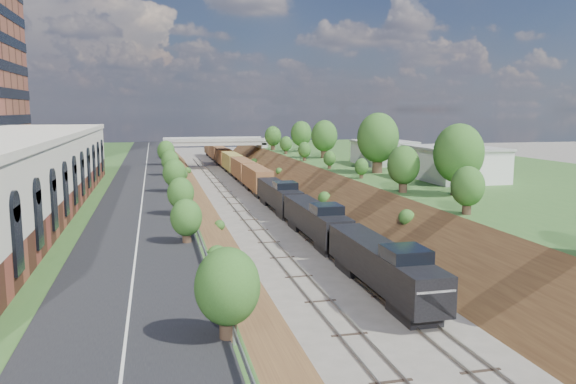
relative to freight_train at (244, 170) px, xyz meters
name	(u,v)px	position (x,y,z in m)	size (l,w,h in m)	color
platform_right	(483,188)	(30.40, -34.24, -0.02)	(44.00, 180.00, 5.00)	#366027
embankment_left	(181,218)	(-13.60, -34.24, -2.52)	(7.07, 180.00, 7.07)	brown
embankment_right	(342,211)	(8.40, -34.24, -2.52)	(7.07, 180.00, 7.07)	brown
rail_left_track	(245,215)	(-5.20, -34.24, -2.43)	(1.58, 180.00, 0.18)	gray
rail_right_track	(283,213)	(0.00, -34.24, -2.43)	(1.58, 180.00, 0.18)	gray
road	(144,181)	(-18.10, -34.24, 2.53)	(8.00, 180.00, 0.10)	black
guardrail	(177,176)	(-14.00, -34.44, 3.03)	(0.10, 171.00, 0.70)	#99999E
overpass	(215,148)	(-2.60, 27.76, 2.40)	(24.50, 8.30, 7.40)	gray
white_building_near	(454,165)	(20.90, -42.24, 4.48)	(9.00, 12.00, 4.00)	silver
white_building_far	(383,153)	(20.40, -20.24, 4.28)	(8.00, 10.00, 3.60)	silver
tree_right_large	(459,154)	(14.40, -54.24, 6.87)	(5.25, 5.25, 7.61)	#473323
tree_left_crest	(198,228)	(-14.40, -74.24, 4.52)	(2.45, 2.45, 3.55)	#473323
freight_train	(244,170)	(0.00, 0.00, 0.00)	(2.90, 148.14, 4.55)	black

